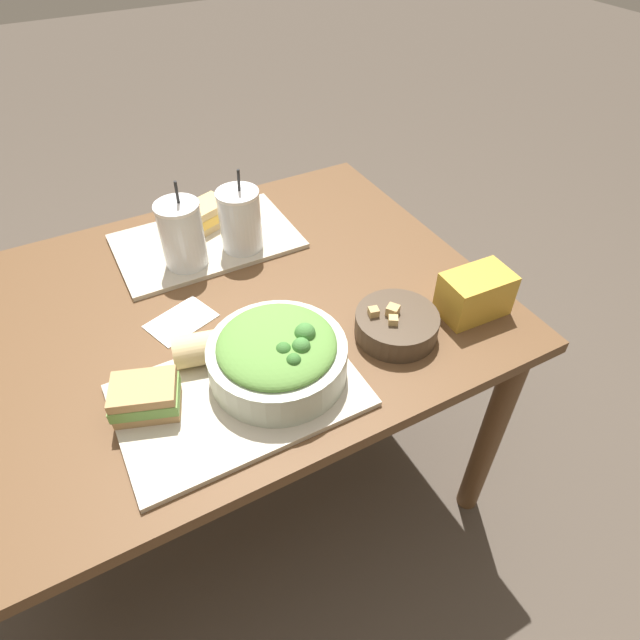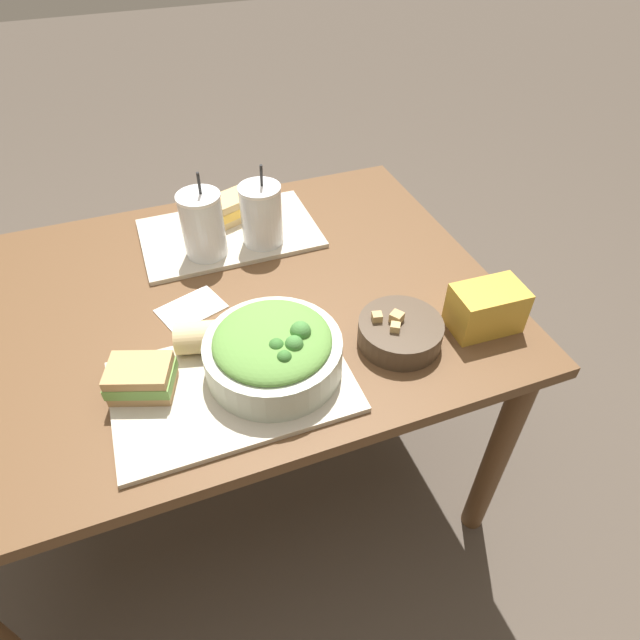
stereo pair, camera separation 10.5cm
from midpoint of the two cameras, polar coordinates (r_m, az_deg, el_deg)
The scene contains 13 objects.
ground_plane at distance 1.79m, azimuth -6.40°, elevation -15.48°, with size 12.00×12.00×0.00m, color #4C4238.
dining_table at distance 1.30m, azimuth -8.47°, elevation -1.03°, with size 1.30×0.93×0.71m.
tray_near at distance 1.05m, azimuth -6.42°, elevation -7.21°, with size 0.45×0.29×0.01m.
tray_far at distance 1.45m, azimuth -7.56°, elevation 9.08°, with size 0.45×0.29×0.01m.
salad_bowl at distance 1.03m, azimuth -2.08°, elevation -3.38°, with size 0.27×0.27×0.12m.
soup_bowl at distance 1.13m, azimuth 11.18°, elevation -1.33°, with size 0.18×0.18×0.07m.
sandwich_near at distance 1.04m, azimuth -15.83°, elevation -6.14°, with size 0.14×0.12×0.06m.
baguette_near at distance 1.09m, azimuth -8.04°, elevation -1.80°, with size 0.18×0.11×0.07m.
sandwich_far at distance 1.48m, azimuth -7.50°, elevation 11.69°, with size 0.15×0.13×0.06m.
drink_cup_dark at distance 1.33m, azimuth -10.14°, elevation 9.69°, with size 0.10×0.10×0.22m.
drink_cup_red at distance 1.36m, azimuth -4.02°, elevation 10.88°, with size 0.10×0.10×0.21m.
chip_bag at distance 1.20m, azimuth 19.74°, elevation 1.07°, with size 0.15×0.10×0.10m.
napkin_folded at distance 1.23m, azimuth -11.23°, elevation 1.08°, with size 0.16×0.14×0.00m.
Camera 2 is at (-0.10, -0.96, 1.52)m, focal length 30.00 mm.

